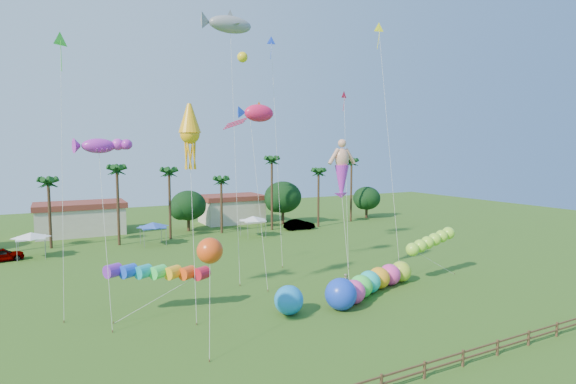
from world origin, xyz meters
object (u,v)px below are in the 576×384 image
car_a (1,255)px  blue_ball (289,300)px  caterpillar_inflatable (368,284)px  car_b (299,225)px  spectator_b (346,283)px

car_a → blue_ball: bearing=-155.0°
caterpillar_inflatable → blue_ball: bearing=163.4°
car_b → caterpillar_inflatable: size_ratio=0.40×
car_b → spectator_b: (-11.74, -29.41, -0.01)m
spectator_b → caterpillar_inflatable: size_ratio=0.13×
caterpillar_inflatable → blue_ball: caterpillar_inflatable is taller
spectator_b → blue_ball: (-7.17, -2.59, 0.34)m
car_a → car_b: 40.01m
spectator_b → caterpillar_inflatable: bearing=-6.6°
car_b → spectator_b: car_b is taller
car_a → caterpillar_inflatable: (29.19, -28.95, 0.27)m
spectator_b → blue_ball: bearing=-104.8°
spectator_b → car_b: bearing=123.5°
spectator_b → blue_ball: blue_ball is taller
spectator_b → blue_ball: 7.63m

